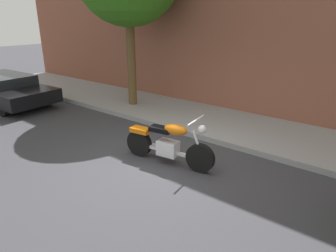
{
  "coord_description": "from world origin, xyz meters",
  "views": [
    {
      "loc": [
        3.79,
        -4.33,
        2.97
      ],
      "look_at": [
        0.18,
        0.22,
        0.84
      ],
      "focal_mm": 32.19,
      "sensor_mm": 36.0,
      "label": 1
    }
  ],
  "objects": [
    {
      "name": "motorcycle",
      "position": [
        0.17,
        0.23,
        0.44
      ],
      "size": [
        2.1,
        0.7,
        1.1
      ],
      "color": "black",
      "rests_on": "ground"
    },
    {
      "name": "ground_plane",
      "position": [
        0.0,
        0.0,
        0.0
      ],
      "size": [
        60.0,
        60.0,
        0.0
      ],
      "primitive_type": "plane",
      "color": "#38383D"
    },
    {
      "name": "sidewalk",
      "position": [
        0.0,
        3.0,
        0.07
      ],
      "size": [
        22.94,
        2.54,
        0.14
      ],
      "primitive_type": "cube",
      "color": "gray",
      "rests_on": "ground"
    },
    {
      "name": "parked_car_black",
      "position": [
        -7.36,
        0.26,
        0.55
      ],
      "size": [
        4.44,
        1.95,
        1.03
      ],
      "color": "black",
      "rests_on": "ground"
    }
  ]
}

